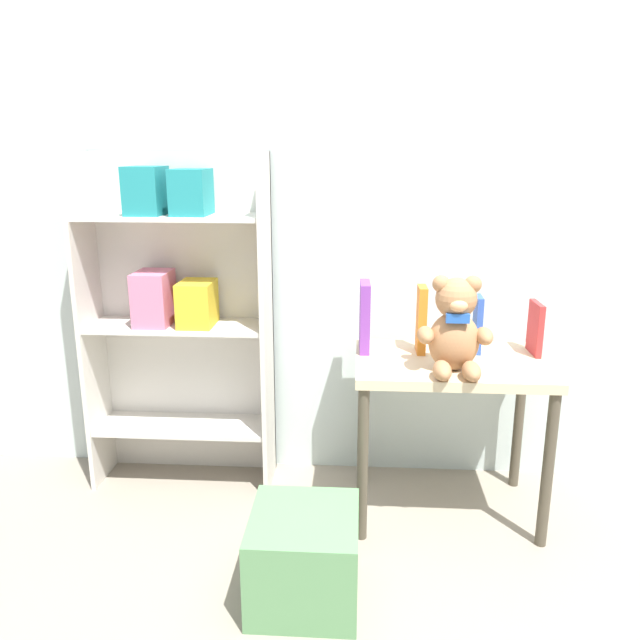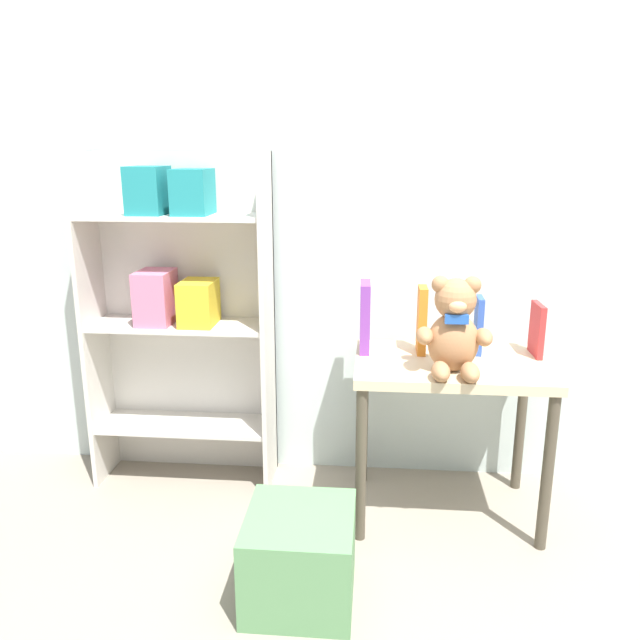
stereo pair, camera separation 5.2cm
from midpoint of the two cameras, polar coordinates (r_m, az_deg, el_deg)
wall_back at (r=2.56m, az=8.69°, el=12.49°), size 4.80×0.06×2.50m
bookshelf_side at (r=2.59m, az=-12.08°, el=1.80°), size 0.74×0.26×1.36m
display_table at (r=2.38m, az=12.42°, el=-5.75°), size 0.70×0.48×0.62m
teddy_bear at (r=2.19m, az=12.85°, el=-0.85°), size 0.26×0.23×0.34m
book_standing_purple at (r=2.38m, az=4.76°, el=0.28°), size 0.04×0.14×0.27m
book_standing_orange at (r=2.38m, az=9.91°, el=-0.02°), size 0.03×0.10×0.26m
book_standing_blue at (r=2.43m, az=14.89°, el=-0.46°), size 0.03×0.10×0.22m
book_standing_red at (r=2.47m, az=19.79°, el=-0.83°), size 0.03×0.14×0.20m
storage_bin at (r=2.08m, az=-1.08°, el=-20.81°), size 0.33×0.35×0.29m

